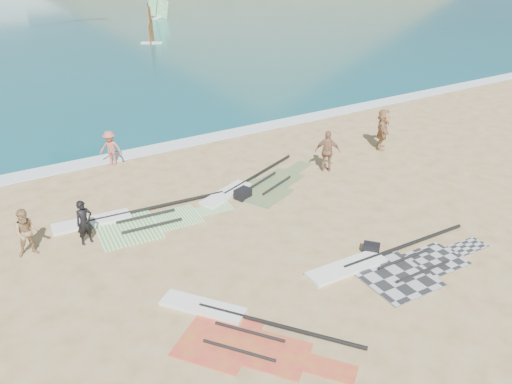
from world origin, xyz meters
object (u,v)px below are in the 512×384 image
rig_grey (390,265)px  beachgoer_left (27,233)px  person_wetsuit (84,222)px  beachgoer_mid (111,148)px  rig_red (234,329)px  gear_bag_far (371,248)px  beachgoer_back (328,151)px  rig_orange (254,187)px  gear_bag_near (243,194)px  rig_green (132,220)px  beachgoer_right (383,129)px

rig_grey → beachgoer_left: 11.44m
person_wetsuit → beachgoer_mid: (2.77, 6.03, 0.04)m
beachgoer_left → beachgoer_mid: 7.32m
rig_red → gear_bag_far: (5.59, 0.82, 0.11)m
rig_grey → beachgoer_back: size_ratio=3.43×
rig_red → gear_bag_far: size_ratio=10.29×
rig_orange → gear_bag_near: gear_bag_near is taller
rig_green → rig_orange: rig_green is taller
beachgoer_mid → rig_red: bearing=-51.2°
beachgoer_left → beachgoer_back: bearing=7.9°
rig_green → beachgoer_back: bearing=3.8°
rig_green → beachgoer_mid: beachgoer_mid is taller
rig_grey → beachgoer_left: bearing=147.0°
gear_bag_near → beachgoer_mid: 6.86m
beachgoer_back → beachgoer_right: size_ratio=0.93×
beachgoer_left → beachgoer_back: size_ratio=0.87×
gear_bag_far → rig_red: bearing=-171.7°
rig_grey → gear_bag_near: gear_bag_near is taller
rig_red → beachgoer_mid: (0.73, 12.34, 0.77)m
rig_grey → beachgoer_back: (3.00, 6.76, 0.88)m
rig_orange → person_wetsuit: bearing=162.4°
person_wetsuit → beachgoer_back: 10.59m
rig_grey → gear_bag_far: gear_bag_far is taller
rig_grey → beachgoer_right: 10.29m
rig_orange → gear_bag_far: size_ratio=11.69×
beachgoer_right → gear_bag_far: bearing=179.4°
rig_orange → beachgoer_left: (-8.68, -0.40, 0.76)m
person_wetsuit → beachgoer_right: size_ratio=0.78×
rig_green → person_wetsuit: bearing=-156.5°
rig_red → beachgoer_mid: 12.38m
gear_bag_far → beachgoer_right: size_ratio=0.26×
rig_red → person_wetsuit: 6.66m
rig_grey → gear_bag_far: (0.04, 0.88, 0.11)m
rig_grey → person_wetsuit: (-7.58, 6.37, 0.73)m
rig_grey → rig_green: 9.08m
rig_grey → beachgoer_mid: 13.33m
rig_red → beachgoer_right: 14.61m
rig_orange → beachgoer_left: 8.72m
rig_red → beachgoer_back: bearing=91.3°
rig_orange → rig_red: 8.52m
rig_green → beachgoer_mid: size_ratio=3.95×
gear_bag_far → rig_grey: bearing=-92.7°
rig_green → beachgoer_mid: (1.03, 5.45, 0.77)m
gear_bag_near → beachgoer_mid: size_ratio=0.38×
beachgoer_back → beachgoer_right: 4.07m
beachgoer_mid → rig_orange: bearing=-10.0°
rig_orange → beachgoer_mid: beachgoer_mid is taller
rig_green → beachgoer_back: (8.84, -0.19, 0.88)m
rig_grey → gear_bag_near: 6.61m
gear_bag_near → rig_grey: bearing=-77.0°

